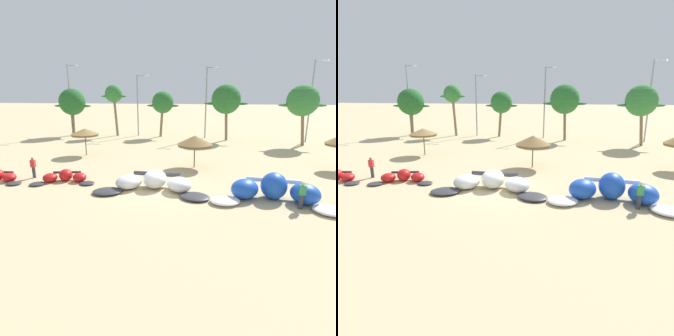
# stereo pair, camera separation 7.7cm
# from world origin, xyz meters

# --- Properties ---
(ground_plane) EXTENTS (260.00, 260.00, 0.00)m
(ground_plane) POSITION_xyz_m (0.00, 0.00, 0.00)
(ground_plane) COLOR #C6B284
(kite_left) EXTENTS (4.80, 2.67, 0.87)m
(kite_left) POSITION_xyz_m (-7.19, 0.76, 0.34)
(kite_left) COLOR #333338
(kite_left) RESTS_ON ground
(kite_left_of_center) EXTENTS (8.12, 3.78, 1.28)m
(kite_left_of_center) POSITION_xyz_m (-0.32, -0.07, 0.49)
(kite_left_of_center) COLOR #333338
(kite_left_of_center) RESTS_ON ground
(kite_center) EXTENTS (7.92, 4.05, 1.66)m
(kite_center) POSITION_xyz_m (7.34, -1.05, 0.64)
(kite_center) COLOR white
(kite_center) RESTS_ON ground
(beach_umbrella_near_van) EXTENTS (2.87, 2.87, 2.79)m
(beach_umbrella_near_van) POSITION_xyz_m (-9.37, 9.61, 2.41)
(beach_umbrella_near_van) COLOR brown
(beach_umbrella_near_van) RESTS_ON ground
(beach_umbrella_middle) EXTENTS (3.06, 3.06, 2.81)m
(beach_umbrella_middle) POSITION_xyz_m (2.10, 6.29, 2.34)
(beach_umbrella_middle) COLOR brown
(beach_umbrella_middle) RESTS_ON ground
(person_near_kites) EXTENTS (0.36, 0.24, 1.62)m
(person_near_kites) POSITION_xyz_m (8.60, -2.14, 0.82)
(person_near_kites) COLOR #383842
(person_near_kites) RESTS_ON ground
(person_by_umbrellas) EXTENTS (0.36, 0.24, 1.62)m
(person_by_umbrellas) POSITION_xyz_m (-10.04, 1.35, 0.82)
(person_by_umbrellas) COLOR #383842
(person_by_umbrellas) RESTS_ON ground
(palm_leftmost) EXTENTS (5.75, 3.83, 6.87)m
(palm_leftmost) POSITION_xyz_m (-16.73, 22.31, 4.91)
(palm_leftmost) COLOR brown
(palm_leftmost) RESTS_ON ground
(palm_left) EXTENTS (3.79, 2.53, 7.39)m
(palm_left) POSITION_xyz_m (-10.61, 23.10, 5.97)
(palm_left) COLOR #7F6647
(palm_left) RESTS_ON ground
(palm_left_of_gap) EXTENTS (4.64, 3.09, 6.48)m
(palm_left_of_gap) POSITION_xyz_m (-3.39, 23.15, 4.86)
(palm_left_of_gap) COLOR #7F6647
(palm_left_of_gap) RESTS_ON ground
(palm_center_left) EXTENTS (5.78, 3.85, 7.38)m
(palm_center_left) POSITION_xyz_m (5.43, 21.23, 5.41)
(palm_center_left) COLOR #7F6647
(palm_center_left) RESTS_ON ground
(palm_center_right) EXTENTS (5.56, 3.71, 7.26)m
(palm_center_right) POSITION_xyz_m (14.25, 18.55, 5.36)
(palm_center_right) COLOR #7F6647
(palm_center_right) RESTS_ON ground
(lamppost_west) EXTENTS (1.79, 0.24, 10.17)m
(lamppost_west) POSITION_xyz_m (-17.09, 22.65, 5.63)
(lamppost_west) COLOR gray
(lamppost_west) RESTS_ON ground
(lamppost_west_center) EXTENTS (1.78, 0.24, 8.77)m
(lamppost_west_center) POSITION_xyz_m (-7.04, 23.54, 4.92)
(lamppost_west_center) COLOR gray
(lamppost_west_center) RESTS_ON ground
(lamppost_east_center) EXTENTS (1.55, 0.24, 9.72)m
(lamppost_east_center) POSITION_xyz_m (2.87, 22.91, 5.37)
(lamppost_east_center) COLOR gray
(lamppost_east_center) RESTS_ON ground
(lamppost_east) EXTENTS (1.82, 0.24, 10.28)m
(lamppost_east) POSITION_xyz_m (16.22, 21.57, 5.69)
(lamppost_east) COLOR gray
(lamppost_east) RESTS_ON ground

